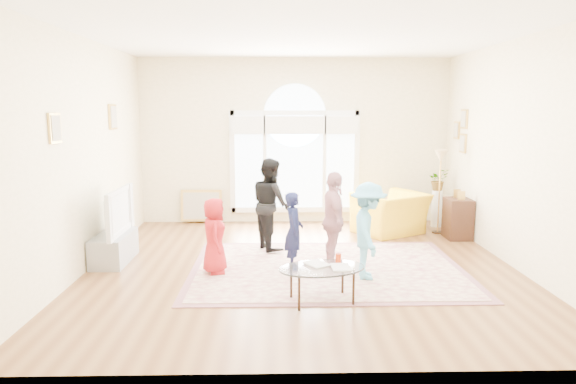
{
  "coord_description": "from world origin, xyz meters",
  "views": [
    {
      "loc": [
        -0.37,
        -7.06,
        2.22
      ],
      "look_at": [
        -0.19,
        0.3,
        1.03
      ],
      "focal_mm": 32.0,
      "sensor_mm": 36.0,
      "label": 1
    }
  ],
  "objects_px": {
    "area_rug": "(327,268)",
    "tv_console": "(114,248)",
    "television": "(113,211)",
    "armchair": "(390,213)",
    "coffee_table": "(322,269)"
  },
  "relations": [
    {
      "from": "area_rug",
      "to": "tv_console",
      "type": "height_order",
      "value": "tv_console"
    },
    {
      "from": "television",
      "to": "armchair",
      "type": "bearing_deg",
      "value": 20.39
    },
    {
      "from": "area_rug",
      "to": "armchair",
      "type": "relative_size",
      "value": 3.16
    },
    {
      "from": "television",
      "to": "coffee_table",
      "type": "bearing_deg",
      "value": -29.96
    },
    {
      "from": "tv_console",
      "to": "armchair",
      "type": "bearing_deg",
      "value": 20.36
    },
    {
      "from": "coffee_table",
      "to": "armchair",
      "type": "xyz_separation_m",
      "value": [
        1.53,
        3.32,
        -0.03
      ]
    },
    {
      "from": "coffee_table",
      "to": "area_rug",
      "type": "bearing_deg",
      "value": 69.17
    },
    {
      "from": "armchair",
      "to": "television",
      "type": "bearing_deg",
      "value": -10.3
    },
    {
      "from": "area_rug",
      "to": "television",
      "type": "xyz_separation_m",
      "value": [
        -3.09,
        0.43,
        0.75
      ]
    },
    {
      "from": "television",
      "to": "coffee_table",
      "type": "distance_m",
      "value": 3.37
    },
    {
      "from": "television",
      "to": "armchair",
      "type": "height_order",
      "value": "television"
    },
    {
      "from": "coffee_table",
      "to": "armchair",
      "type": "relative_size",
      "value": 0.99
    },
    {
      "from": "television",
      "to": "armchair",
      "type": "relative_size",
      "value": 1.02
    },
    {
      "from": "area_rug",
      "to": "coffee_table",
      "type": "bearing_deg",
      "value": -98.6
    },
    {
      "from": "coffee_table",
      "to": "television",
      "type": "bearing_deg",
      "value": 137.81
    }
  ]
}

